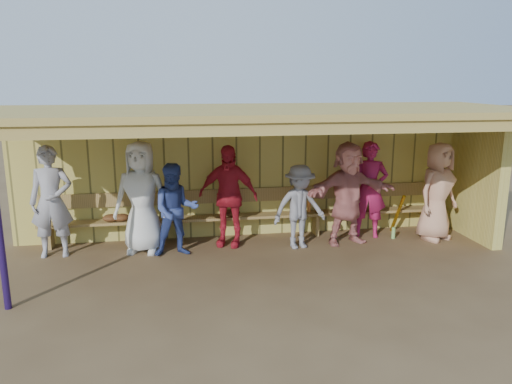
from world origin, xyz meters
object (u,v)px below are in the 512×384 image
(player_e, at_px, (299,207))
(bench, at_px, (249,210))
(player_g, at_px, (369,190))
(player_a, at_px, (51,202))
(player_f, at_px, (348,193))
(player_c, at_px, (176,210))
(player_h, at_px, (437,191))
(player_d, at_px, (228,196))
(player_b, at_px, (142,197))

(player_e, xyz_separation_m, bench, (-0.78, 0.76, -0.22))
(player_g, bearing_deg, player_a, -156.32)
(player_f, bearing_deg, player_g, 21.42)
(player_a, bearing_deg, bench, 5.76)
(player_c, relative_size, player_h, 0.87)
(player_f, bearing_deg, player_c, 172.60)
(player_e, xyz_separation_m, player_f, (0.92, 0.11, 0.19))
(player_g, relative_size, bench, 0.24)
(player_g, distance_m, bench, 2.30)
(player_g, xyz_separation_m, player_h, (1.17, -0.38, 0.00))
(player_d, xyz_separation_m, player_f, (2.15, -0.24, 0.02))
(player_b, height_order, player_c, player_b)
(player_d, xyz_separation_m, bench, (0.45, 0.40, -0.39))
(player_a, xyz_separation_m, player_e, (4.20, -0.26, -0.20))
(player_e, distance_m, bench, 1.11)
(player_f, xyz_separation_m, player_h, (1.72, -0.04, -0.02))
(player_b, distance_m, player_g, 4.20)
(player_a, bearing_deg, player_b, -2.97)
(player_b, bearing_deg, player_g, 16.90)
(player_a, relative_size, player_e, 1.26)
(player_a, height_order, player_c, player_a)
(player_b, bearing_deg, player_c, -12.60)
(player_a, bearing_deg, player_c, -10.80)
(player_f, bearing_deg, player_h, -11.57)
(player_d, height_order, player_g, player_d)
(player_b, xyz_separation_m, player_g, (4.20, 0.21, -0.06))
(player_a, distance_m, player_b, 1.48)
(player_a, distance_m, player_h, 6.85)
(player_h, height_order, bench, player_h)
(player_b, height_order, player_e, player_b)
(player_c, relative_size, bench, 0.21)
(player_b, distance_m, player_e, 2.74)
(player_c, bearing_deg, player_h, -2.86)
(player_a, xyz_separation_m, player_b, (1.48, -0.01, 0.02))
(player_h, bearing_deg, player_f, 154.15)
(player_d, relative_size, player_f, 0.98)
(player_d, bearing_deg, player_g, 23.18)
(player_f, distance_m, player_h, 1.72)
(player_b, height_order, player_g, player_b)
(player_b, bearing_deg, player_e, 8.93)
(player_a, bearing_deg, player_h, -4.11)
(player_a, bearing_deg, player_g, -0.60)
(player_b, relative_size, player_e, 1.30)
(player_c, relative_size, player_f, 0.85)
(player_f, height_order, player_g, player_f)
(player_d, bearing_deg, player_f, 14.71)
(player_b, height_order, player_d, player_b)
(player_e, height_order, bench, player_e)
(player_d, bearing_deg, player_c, -136.02)
(player_c, height_order, player_e, player_c)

